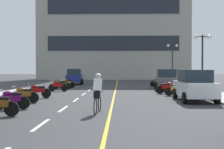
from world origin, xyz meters
The scene contains 31 objects.
ground_plane centered at (0.00, 21.00, 0.00)m, with size 140.00×140.00×0.00m, color #38383A.
curb_left centered at (-7.20, 24.00, 0.06)m, with size 2.40×72.00×0.12m, color #A8A8A3.
curb_right centered at (7.20, 24.00, 0.06)m, with size 2.40×72.00×0.12m, color #A8A8A3.
lane_dash_1 centered at (-2.00, 6.00, 0.00)m, with size 0.14×2.20×0.01m, color silver.
lane_dash_2 centered at (-2.00, 10.00, 0.00)m, with size 0.14×2.20×0.01m, color silver.
lane_dash_3 centered at (-2.00, 14.00, 0.00)m, with size 0.14×2.20×0.01m, color silver.
lane_dash_4 centered at (-2.00, 18.00, 0.00)m, with size 0.14×2.20×0.01m, color silver.
lane_dash_5 centered at (-2.00, 22.00, 0.00)m, with size 0.14×2.20×0.01m, color silver.
lane_dash_6 centered at (-2.00, 26.00, 0.00)m, with size 0.14×2.20×0.01m, color silver.
lane_dash_7 centered at (-2.00, 30.00, 0.00)m, with size 0.14×2.20×0.01m, color silver.
lane_dash_8 centered at (-2.00, 34.00, 0.00)m, with size 0.14×2.20×0.01m, color silver.
lane_dash_9 centered at (-2.00, 38.00, 0.00)m, with size 0.14×2.20×0.01m, color silver.
lane_dash_10 centered at (-2.00, 42.00, 0.00)m, with size 0.14×2.20×0.01m, color silver.
lane_dash_11 centered at (-2.00, 46.00, 0.00)m, with size 0.14×2.20×0.01m, color silver.
centre_line_yellow centered at (0.25, 24.00, 0.00)m, with size 0.12×66.00×0.01m, color gold.
office_building centered at (-0.49, 48.71, 9.93)m, with size 25.40×7.55×19.87m.
street_lamp_mid centered at (7.37, 20.72, 3.49)m, with size 1.46×0.36×4.54m.
street_lamp_far centered at (7.37, 34.89, 3.70)m, with size 1.46×0.36×4.87m.
parked_car_near centered at (4.97, 13.49, 0.92)m, with size 1.94×4.21×1.82m.
parked_car_mid centered at (4.73, 22.67, 0.92)m, with size 2.15×4.31×1.82m.
parked_car_far centered at (-4.70, 31.15, 0.92)m, with size 2.17×4.31×1.82m.
motorcycle_4 centered at (-4.38, 9.76, 0.47)m, with size 1.70×0.60×0.92m.
motorcycle_5 centered at (-4.64, 12.30, 0.47)m, with size 1.70×0.60×0.92m.
motorcycle_6 centered at (-4.59, 14.88, 0.47)m, with size 1.69×0.62×0.92m.
motorcycle_7 centered at (4.59, 16.83, 0.47)m, with size 1.70×0.60×0.92m.
motorcycle_8 centered at (4.18, 18.53, 0.47)m, with size 1.68×0.64×0.92m.
motorcycle_9 centered at (-4.47, 20.71, 0.47)m, with size 1.69×0.63×0.92m.
motorcycle_10 centered at (-4.59, 22.76, 0.47)m, with size 1.70×0.60×0.92m.
motorcycle_11 centered at (-4.51, 24.80, 0.47)m, with size 1.67×0.69×0.92m.
motorcycle_12 centered at (4.55, 26.67, 0.47)m, with size 1.70×0.60×0.92m.
cyclist_rider centered at (-0.28, 8.65, 0.89)m, with size 0.43×1.77×1.71m.
Camera 1 is at (0.68, -4.07, 1.92)m, focal length 48.38 mm.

